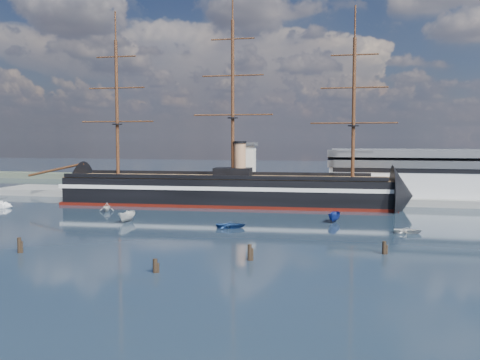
# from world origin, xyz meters

# --- Properties ---
(ground) EXTENTS (600.00, 600.00, 0.00)m
(ground) POSITION_xyz_m (0.00, 40.00, 0.00)
(ground) COLOR #172631
(ground) RESTS_ON ground
(quay) EXTENTS (180.00, 18.00, 2.00)m
(quay) POSITION_xyz_m (10.00, 76.00, 0.00)
(quay) COLOR slate
(quay) RESTS_ON ground
(warehouse) EXTENTS (63.00, 21.00, 11.60)m
(warehouse) POSITION_xyz_m (58.00, 80.00, 7.98)
(warehouse) COLOR #B7BABC
(warehouse) RESTS_ON ground
(quay_tower) EXTENTS (5.00, 5.00, 15.00)m
(quay_tower) POSITION_xyz_m (3.00, 73.00, 9.75)
(quay_tower) COLOR silver
(quay_tower) RESTS_ON ground
(warship) EXTENTS (113.37, 21.93, 53.94)m
(warship) POSITION_xyz_m (-2.06, 60.00, 4.04)
(warship) COLOR black
(warship) RESTS_ON ground
(motorboat_a) EXTENTS (7.29, 2.89, 2.88)m
(motorboat_a) POSITION_xyz_m (-13.84, 26.35, 0.00)
(motorboat_a) COLOR silver
(motorboat_a) RESTS_ON ground
(motorboat_b) EXTENTS (2.53, 4.07, 1.77)m
(motorboat_b) POSITION_xyz_m (10.28, 23.95, 0.00)
(motorboat_b) COLOR navy
(motorboat_b) RESTS_ON ground
(motorboat_d) EXTENTS (7.21, 5.36, 2.43)m
(motorboat_d) POSITION_xyz_m (-26.04, 40.63, 0.00)
(motorboat_d) COLOR silver
(motorboat_d) RESTS_ON ground
(motorboat_e) EXTENTS (1.43, 3.32, 1.53)m
(motorboat_e) POSITION_xyz_m (45.15, 25.98, 0.00)
(motorboat_e) COLOR silver
(motorboat_e) RESTS_ON ground
(motorboat_f) EXTENTS (7.02, 3.39, 2.70)m
(motorboat_f) POSITION_xyz_m (30.48, 36.57, 0.00)
(motorboat_f) COLOR navy
(motorboat_f) RESTS_ON ground
(piling_near_left) EXTENTS (0.64, 0.64, 3.19)m
(piling_near_left) POSITION_xyz_m (-16.97, -6.72, 0.00)
(piling_near_left) COLOR black
(piling_near_left) RESTS_ON ground
(piling_near_mid) EXTENTS (0.64, 0.64, 2.63)m
(piling_near_mid) POSITION_xyz_m (9.11, -13.48, 0.00)
(piling_near_mid) COLOR black
(piling_near_mid) RESTS_ON ground
(piling_near_right) EXTENTS (0.64, 0.64, 3.16)m
(piling_near_right) POSITION_xyz_m (20.18, -3.37, 0.00)
(piling_near_right) COLOR black
(piling_near_right) RESTS_ON ground
(piling_far_right) EXTENTS (0.64, 0.64, 2.76)m
(piling_far_right) POSITION_xyz_m (40.07, 5.80, 0.00)
(piling_far_right) COLOR black
(piling_far_right) RESTS_ON ground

